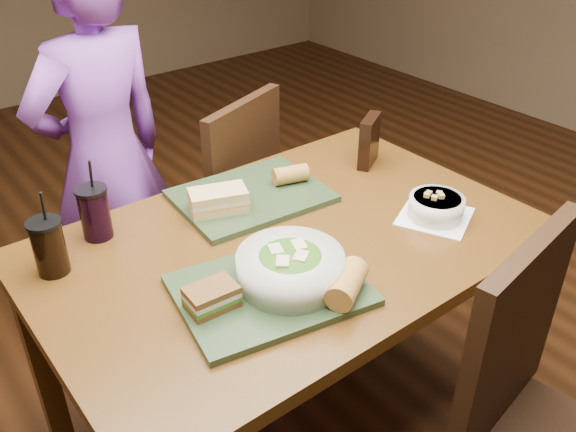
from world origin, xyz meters
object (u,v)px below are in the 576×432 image
object	(u,v)px
sandwich_near	(212,297)
baguette_near	(347,284)
soup_bowl	(436,207)
cup_berry	(95,212)
tray_near	(270,290)
tray_far	(251,196)
salad_bowl	(290,266)
chair_near	(536,422)
cup_cola	(49,247)
sandwich_far	(218,200)
chip_bag	(369,141)
dining_table	(288,266)
diner	(105,159)
baguette_far	(290,175)
chair_far	(232,199)

from	to	relation	value
sandwich_near	baguette_near	world-z (taller)	baguette_near
soup_bowl	cup_berry	world-z (taller)	cup_berry
cup_berry	soup_bowl	bearing A→B (deg)	-32.15
tray_near	tray_far	bearing A→B (deg)	60.51
salad_bowl	sandwich_near	size ratio (longest dim) A/B	2.18
chair_near	baguette_near	world-z (taller)	chair_near
cup_cola	sandwich_far	bearing A→B (deg)	-3.37
tray_far	chip_bag	bearing A→B (deg)	-6.19
soup_bowl	cup_berry	xyz separation A→B (m)	(-0.77, 0.49, 0.04)
dining_table	salad_bowl	bearing A→B (deg)	-126.71
dining_table	sandwich_near	xyz separation A→B (m)	(-0.31, -0.13, 0.13)
sandwich_near	chip_bag	xyz separation A→B (m)	(0.79, 0.32, 0.04)
tray_far	chair_near	bearing A→B (deg)	-81.63
chair_near	sandwich_far	bearing A→B (deg)	106.27
salad_bowl	cup_cola	bearing A→B (deg)	135.78
tray_near	soup_bowl	xyz separation A→B (m)	(0.56, -0.01, 0.03)
tray_far	cup_cola	distance (m)	0.58
cup_berry	tray_far	bearing A→B (deg)	-11.22
dining_table	sandwich_near	bearing A→B (deg)	-157.51
chip_bag	diner	bearing A→B (deg)	105.01
soup_bowl	chip_bag	xyz separation A→B (m)	(0.09, 0.35, 0.05)
sandwich_near	diner	bearing A→B (deg)	80.60
sandwich_far	baguette_far	world-z (taller)	sandwich_far
sandwich_near	baguette_near	bearing A→B (deg)	-30.78
salad_bowl	chip_bag	size ratio (longest dim) A/B	1.55
dining_table	baguette_near	size ratio (longest dim) A/B	9.98
sandwich_near	baguette_far	distance (m)	0.60
chair_near	sandwich_far	distance (m)	0.96
soup_bowl	baguette_near	size ratio (longest dim) A/B	1.89
chair_near	chip_bag	size ratio (longest dim) A/B	6.01
sandwich_far	cup_berry	distance (m)	0.33
baguette_near	cup_cola	bearing A→B (deg)	132.56
soup_bowl	sandwich_near	world-z (taller)	soup_bowl
dining_table	sandwich_far	distance (m)	0.27
chair_far	diner	xyz separation A→B (m)	(-0.38, 0.19, 0.20)
chip_bag	cup_berry	bearing A→B (deg)	140.98
salad_bowl	dining_table	bearing A→B (deg)	53.29
baguette_far	cup_cola	distance (m)	0.71
sandwich_near	sandwich_far	xyz separation A→B (m)	(0.24, 0.34, 0.01)
sandwich_far	cup_cola	distance (m)	0.46
baguette_near	cup_berry	bearing A→B (deg)	118.74
cup_cola	tray_near	bearing A→B (deg)	-47.26
chair_far	diner	world-z (taller)	diner
diner	tray_near	size ratio (longest dim) A/B	3.41
salad_bowl	soup_bowl	size ratio (longest dim) A/B	1.01
tray_near	sandwich_near	size ratio (longest dim) A/B	3.67
tray_near	chip_bag	size ratio (longest dim) A/B	2.62
tray_near	baguette_near	world-z (taller)	baguette_near
chair_far	salad_bowl	size ratio (longest dim) A/B	3.69
tray_far	baguette_far	distance (m)	0.14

